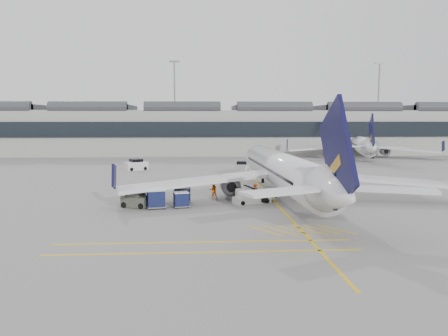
{
  "coord_description": "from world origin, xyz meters",
  "views": [
    {
      "loc": [
        1.6,
        -41.51,
        9.15
      ],
      "look_at": [
        4.29,
        3.35,
        4.0
      ],
      "focal_mm": 35.0,
      "sensor_mm": 36.0,
      "label": 1
    }
  ],
  "objects": [
    {
      "name": "ramp_agent_a",
      "position": [
        7.84,
        5.27,
        1.0
      ],
      "size": [
        0.85,
        0.7,
        2.0
      ],
      "primitive_type": "imported",
      "rotation": [
        0.0,
        0.0,
        0.36
      ],
      "color": "#FF500D",
      "rests_on": "ground"
    },
    {
      "name": "baggage_cart_a",
      "position": [
        -0.12,
        5.21,
        0.92
      ],
      "size": [
        1.89,
        1.67,
        1.71
      ],
      "rotation": [
        0.0,
        0.0,
        -0.23
      ],
      "color": "gray",
      "rests_on": "ground"
    },
    {
      "name": "ramp_agent_b",
      "position": [
        3.3,
        7.77,
        0.96
      ],
      "size": [
        1.08,
        0.93,
        1.92
      ],
      "primitive_type": "imported",
      "rotation": [
        0.0,
        0.0,
        3.39
      ],
      "color": "orange",
      "rests_on": "ground"
    },
    {
      "name": "service_van_left",
      "position": [
        -9.29,
        35.65,
        0.89
      ],
      "size": [
        4.31,
        3.67,
        1.99
      ],
      "rotation": [
        0.0,
        0.0,
        0.55
      ],
      "color": "silver",
      "rests_on": "ground"
    },
    {
      "name": "baggage_cart_b",
      "position": [
        -0.17,
        2.78,
        0.87
      ],
      "size": [
        1.79,
        1.59,
        1.63
      ],
      "rotation": [
        0.0,
        0.0,
        0.23
      ],
      "color": "gray",
      "rests_on": "ground"
    },
    {
      "name": "safety_cone_engine",
      "position": [
        14.05,
        8.43,
        0.23
      ],
      "size": [
        0.33,
        0.33,
        0.46
      ],
      "primitive_type": "cone",
      "color": "#F24C0A",
      "rests_on": "ground"
    },
    {
      "name": "service_van_mid",
      "position": [
        9.08,
        31.82,
        0.82
      ],
      "size": [
        2.51,
        3.86,
        1.83
      ],
      "rotation": [
        0.0,
        0.0,
        1.35
      ],
      "color": "silver",
      "rests_on": "ground"
    },
    {
      "name": "airliner_far",
      "position": [
        39.41,
        57.62,
        2.96
      ],
      "size": [
        33.76,
        37.32,
        10.09
      ],
      "rotation": [
        0.0,
        0.0,
        -0.24
      ],
      "color": "silver",
      "rests_on": "ground"
    },
    {
      "name": "airliner_main",
      "position": [
        11.22,
        6.6,
        3.2
      ],
      "size": [
        37.46,
        40.98,
        10.89
      ],
      "rotation": [
        0.0,
        0.0,
        0.04
      ],
      "color": "silver",
      "rests_on": "ground"
    },
    {
      "name": "terminal",
      "position": [
        0.0,
        71.93,
        6.14
      ],
      "size": [
        200.0,
        20.45,
        12.4
      ],
      "color": "#9E9E99",
      "rests_on": "ground"
    },
    {
      "name": "service_van_right",
      "position": [
        15.33,
        38.34,
        0.79
      ],
      "size": [
        3.59,
        2.07,
        1.76
      ],
      "rotation": [
        0.0,
        0.0,
        -0.11
      ],
      "color": "silver",
      "rests_on": "ground"
    },
    {
      "name": "safety_cone_nose",
      "position": [
        7.95,
        24.24,
        0.23
      ],
      "size": [
        0.33,
        0.33,
        0.46
      ],
      "primitive_type": "cone",
      "color": "#F24C0A",
      "rests_on": "ground"
    },
    {
      "name": "baggage_cart_c",
      "position": [
        -2.7,
        2.46,
        1.05
      ],
      "size": [
        2.17,
        1.92,
        1.96
      ],
      "rotation": [
        0.0,
        0.0,
        0.23
      ],
      "color": "gray",
      "rests_on": "ground"
    },
    {
      "name": "apron_markings",
      "position": [
        10.0,
        10.0,
        0.01
      ],
      "size": [
        0.25,
        60.0,
        0.01
      ],
      "primitive_type": "cube",
      "color": "gold",
      "rests_on": "ground"
    },
    {
      "name": "pushback_tug",
      "position": [
        -4.81,
        3.29,
        0.68
      ],
      "size": [
        3.16,
        2.57,
        1.54
      ],
      "rotation": [
        0.0,
        0.0,
        -0.39
      ],
      "color": "#4C4E42",
      "rests_on": "ground"
    },
    {
      "name": "baggage_cart_d",
      "position": [
        -5.02,
        4.85,
        1.08
      ],
      "size": [
        2.1,
        1.81,
        2.02
      ],
      "rotation": [
        0.0,
        0.0,
        -0.13
      ],
      "color": "gray",
      "rests_on": "ground"
    },
    {
      "name": "light_masts",
      "position": [
        -1.67,
        86.0,
        14.49
      ],
      "size": [
        113.0,
        0.6,
        25.45
      ],
      "color": "slate",
      "rests_on": "ground"
    },
    {
      "name": "ground",
      "position": [
        0.0,
        0.0,
        0.0
      ],
      "size": [
        220.0,
        220.0,
        0.0
      ],
      "primitive_type": "plane",
      "color": "gray",
      "rests_on": "ground"
    },
    {
      "name": "belt_loader",
      "position": [
        7.27,
        4.72,
        0.59
      ],
      "size": [
        5.04,
        3.06,
        2.0
      ],
      "rotation": [
        0.0,
        0.0,
        0.37
      ],
      "color": "silver",
      "rests_on": "ground"
    }
  ]
}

